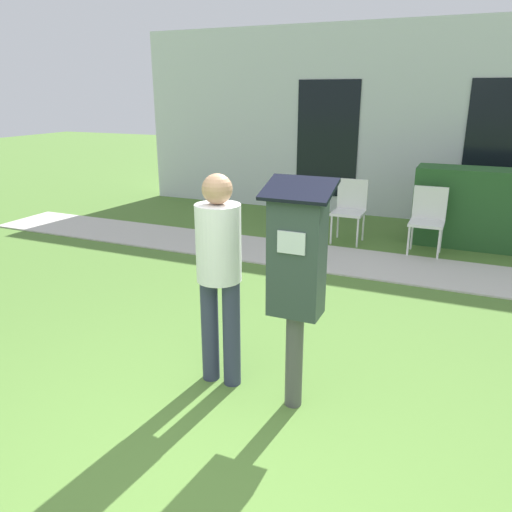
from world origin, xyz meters
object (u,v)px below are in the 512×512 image
parking_meter (297,268)px  person_standing (219,265)px  outdoor_chair_left (350,206)px  outdoor_chair_middle (428,215)px

parking_meter → person_standing: 0.61m
person_standing → outdoor_chair_left: 4.12m
person_standing → outdoor_chair_left: person_standing is taller
parking_meter → outdoor_chair_left: bearing=98.3°
person_standing → outdoor_chair_left: size_ratio=1.76×
outdoor_chair_middle → parking_meter: bearing=-104.4°
person_standing → outdoor_chair_middle: person_standing is taller
outdoor_chair_left → parking_meter: bearing=-97.1°
outdoor_chair_middle → outdoor_chair_left: bearing=163.3°
parking_meter → person_standing: (-0.60, 0.07, -0.09)m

